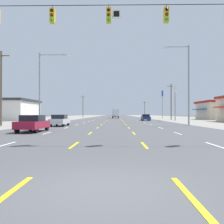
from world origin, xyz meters
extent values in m
plane|color=#4C4C4F|center=(0.00, 66.00, 0.00)|extent=(572.00, 572.00, 0.00)
cube|color=gray|center=(-24.75, 66.00, 0.00)|extent=(28.00, 440.00, 0.01)
cube|color=gray|center=(24.75, 66.00, 0.00)|extent=(28.00, 440.00, 0.01)
cube|color=white|center=(-5.25, 7.00, 0.01)|extent=(0.14, 2.60, 0.01)
cube|color=white|center=(-5.25, 14.50, 0.01)|extent=(0.14, 2.60, 0.01)
cube|color=white|center=(-5.25, 22.00, 0.01)|extent=(0.14, 2.60, 0.01)
cube|color=white|center=(-5.25, 29.50, 0.01)|extent=(0.14, 2.60, 0.01)
cube|color=white|center=(-5.25, 37.00, 0.01)|extent=(0.14, 2.60, 0.01)
cube|color=white|center=(-5.25, 44.50, 0.01)|extent=(0.14, 2.60, 0.01)
cube|color=white|center=(-5.25, 52.00, 0.01)|extent=(0.14, 2.60, 0.01)
cube|color=white|center=(-5.25, 59.50, 0.01)|extent=(0.14, 2.60, 0.01)
cube|color=white|center=(-5.25, 67.00, 0.01)|extent=(0.14, 2.60, 0.01)
cube|color=white|center=(-5.25, 74.50, 0.01)|extent=(0.14, 2.60, 0.01)
cube|color=white|center=(-5.25, 82.00, 0.01)|extent=(0.14, 2.60, 0.01)
cube|color=white|center=(-5.25, 89.50, 0.01)|extent=(0.14, 2.60, 0.01)
cube|color=white|center=(-5.25, 97.00, 0.01)|extent=(0.14, 2.60, 0.01)
cube|color=white|center=(-5.25, 104.50, 0.01)|extent=(0.14, 2.60, 0.01)
cube|color=white|center=(-5.25, 112.00, 0.01)|extent=(0.14, 2.60, 0.01)
cube|color=white|center=(-5.25, 119.50, 0.01)|extent=(0.14, 2.60, 0.01)
cube|color=white|center=(-5.25, 127.00, 0.01)|extent=(0.14, 2.60, 0.01)
cube|color=white|center=(-5.25, 134.50, 0.01)|extent=(0.14, 2.60, 0.01)
cube|color=white|center=(-5.25, 142.00, 0.01)|extent=(0.14, 2.60, 0.01)
cube|color=white|center=(-5.25, 149.50, 0.01)|extent=(0.14, 2.60, 0.01)
cube|color=white|center=(-5.25, 157.00, 0.01)|extent=(0.14, 2.60, 0.01)
cube|color=white|center=(-5.25, 164.50, 0.01)|extent=(0.14, 2.60, 0.01)
cube|color=white|center=(-5.25, 172.00, 0.01)|extent=(0.14, 2.60, 0.01)
cube|color=white|center=(-5.25, 179.50, 0.01)|extent=(0.14, 2.60, 0.01)
cube|color=white|center=(-5.25, 187.00, 0.01)|extent=(0.14, 2.60, 0.01)
cube|color=white|center=(-5.25, 194.50, 0.01)|extent=(0.14, 2.60, 0.01)
cube|color=white|center=(-5.25, 202.00, 0.01)|extent=(0.14, 2.60, 0.01)
cube|color=white|center=(-5.25, 209.50, 0.01)|extent=(0.14, 2.60, 0.01)
cube|color=white|center=(-5.25, 217.00, 0.01)|extent=(0.14, 2.60, 0.01)
cube|color=yellow|center=(-1.75, -0.50, 0.01)|extent=(0.14, 2.60, 0.01)
cube|color=yellow|center=(-1.75, 7.00, 0.01)|extent=(0.14, 2.60, 0.01)
cube|color=yellow|center=(-1.75, 14.50, 0.01)|extent=(0.14, 2.60, 0.01)
cube|color=yellow|center=(-1.75, 22.00, 0.01)|extent=(0.14, 2.60, 0.01)
cube|color=yellow|center=(-1.75, 29.50, 0.01)|extent=(0.14, 2.60, 0.01)
cube|color=yellow|center=(-1.75, 37.00, 0.01)|extent=(0.14, 2.60, 0.01)
cube|color=yellow|center=(-1.75, 44.50, 0.01)|extent=(0.14, 2.60, 0.01)
cube|color=yellow|center=(-1.75, 52.00, 0.01)|extent=(0.14, 2.60, 0.01)
cube|color=yellow|center=(-1.75, 59.50, 0.01)|extent=(0.14, 2.60, 0.01)
cube|color=yellow|center=(-1.75, 67.00, 0.01)|extent=(0.14, 2.60, 0.01)
cube|color=yellow|center=(-1.75, 74.50, 0.01)|extent=(0.14, 2.60, 0.01)
cube|color=yellow|center=(-1.75, 82.00, 0.01)|extent=(0.14, 2.60, 0.01)
cube|color=yellow|center=(-1.75, 89.50, 0.01)|extent=(0.14, 2.60, 0.01)
cube|color=yellow|center=(-1.75, 97.00, 0.01)|extent=(0.14, 2.60, 0.01)
cube|color=yellow|center=(-1.75, 104.50, 0.01)|extent=(0.14, 2.60, 0.01)
cube|color=yellow|center=(-1.75, 112.00, 0.01)|extent=(0.14, 2.60, 0.01)
cube|color=yellow|center=(-1.75, 119.50, 0.01)|extent=(0.14, 2.60, 0.01)
cube|color=yellow|center=(-1.75, 127.00, 0.01)|extent=(0.14, 2.60, 0.01)
cube|color=yellow|center=(-1.75, 134.50, 0.01)|extent=(0.14, 2.60, 0.01)
cube|color=yellow|center=(-1.75, 142.00, 0.01)|extent=(0.14, 2.60, 0.01)
cube|color=yellow|center=(-1.75, 149.50, 0.01)|extent=(0.14, 2.60, 0.01)
cube|color=yellow|center=(-1.75, 157.00, 0.01)|extent=(0.14, 2.60, 0.01)
cube|color=yellow|center=(-1.75, 164.50, 0.01)|extent=(0.14, 2.60, 0.01)
cube|color=yellow|center=(-1.75, 172.00, 0.01)|extent=(0.14, 2.60, 0.01)
cube|color=yellow|center=(-1.75, 179.50, 0.01)|extent=(0.14, 2.60, 0.01)
cube|color=yellow|center=(-1.75, 187.00, 0.01)|extent=(0.14, 2.60, 0.01)
cube|color=yellow|center=(-1.75, 194.50, 0.01)|extent=(0.14, 2.60, 0.01)
cube|color=yellow|center=(-1.75, 202.00, 0.01)|extent=(0.14, 2.60, 0.01)
cube|color=yellow|center=(-1.75, 209.50, 0.01)|extent=(0.14, 2.60, 0.01)
cube|color=yellow|center=(-1.75, 217.00, 0.01)|extent=(0.14, 2.60, 0.01)
cube|color=yellow|center=(1.75, -0.50, 0.01)|extent=(0.14, 2.60, 0.01)
cube|color=yellow|center=(1.75, 7.00, 0.01)|extent=(0.14, 2.60, 0.01)
cube|color=yellow|center=(1.75, 14.50, 0.01)|extent=(0.14, 2.60, 0.01)
cube|color=yellow|center=(1.75, 22.00, 0.01)|extent=(0.14, 2.60, 0.01)
cube|color=yellow|center=(1.75, 29.50, 0.01)|extent=(0.14, 2.60, 0.01)
cube|color=yellow|center=(1.75, 37.00, 0.01)|extent=(0.14, 2.60, 0.01)
cube|color=yellow|center=(1.75, 44.50, 0.01)|extent=(0.14, 2.60, 0.01)
cube|color=yellow|center=(1.75, 52.00, 0.01)|extent=(0.14, 2.60, 0.01)
cube|color=yellow|center=(1.75, 59.50, 0.01)|extent=(0.14, 2.60, 0.01)
cube|color=yellow|center=(1.75, 67.00, 0.01)|extent=(0.14, 2.60, 0.01)
cube|color=yellow|center=(1.75, 74.50, 0.01)|extent=(0.14, 2.60, 0.01)
cube|color=yellow|center=(1.75, 82.00, 0.01)|extent=(0.14, 2.60, 0.01)
cube|color=yellow|center=(1.75, 89.50, 0.01)|extent=(0.14, 2.60, 0.01)
cube|color=yellow|center=(1.75, 97.00, 0.01)|extent=(0.14, 2.60, 0.01)
cube|color=yellow|center=(1.75, 104.50, 0.01)|extent=(0.14, 2.60, 0.01)
cube|color=yellow|center=(1.75, 112.00, 0.01)|extent=(0.14, 2.60, 0.01)
cube|color=yellow|center=(1.75, 119.50, 0.01)|extent=(0.14, 2.60, 0.01)
cube|color=yellow|center=(1.75, 127.00, 0.01)|extent=(0.14, 2.60, 0.01)
cube|color=yellow|center=(1.75, 134.50, 0.01)|extent=(0.14, 2.60, 0.01)
cube|color=yellow|center=(1.75, 142.00, 0.01)|extent=(0.14, 2.60, 0.01)
cube|color=yellow|center=(1.75, 149.50, 0.01)|extent=(0.14, 2.60, 0.01)
cube|color=yellow|center=(1.75, 157.00, 0.01)|extent=(0.14, 2.60, 0.01)
cube|color=yellow|center=(1.75, 164.50, 0.01)|extent=(0.14, 2.60, 0.01)
cube|color=yellow|center=(1.75, 172.00, 0.01)|extent=(0.14, 2.60, 0.01)
cube|color=yellow|center=(1.75, 179.50, 0.01)|extent=(0.14, 2.60, 0.01)
cube|color=yellow|center=(1.75, 187.00, 0.01)|extent=(0.14, 2.60, 0.01)
cube|color=yellow|center=(1.75, 194.50, 0.01)|extent=(0.14, 2.60, 0.01)
cube|color=yellow|center=(1.75, 202.00, 0.01)|extent=(0.14, 2.60, 0.01)
cube|color=yellow|center=(1.75, 209.50, 0.01)|extent=(0.14, 2.60, 0.01)
cube|color=yellow|center=(1.75, 217.00, 0.01)|extent=(0.14, 2.60, 0.01)
cube|color=white|center=(5.25, 7.00, 0.01)|extent=(0.14, 2.60, 0.01)
cube|color=white|center=(5.25, 14.50, 0.01)|extent=(0.14, 2.60, 0.01)
cube|color=white|center=(5.25, 22.00, 0.01)|extent=(0.14, 2.60, 0.01)
cube|color=white|center=(5.25, 29.50, 0.01)|extent=(0.14, 2.60, 0.01)
cube|color=white|center=(5.25, 37.00, 0.01)|extent=(0.14, 2.60, 0.01)
cube|color=white|center=(5.25, 44.50, 0.01)|extent=(0.14, 2.60, 0.01)
cube|color=white|center=(5.25, 52.00, 0.01)|extent=(0.14, 2.60, 0.01)
cube|color=white|center=(5.25, 59.50, 0.01)|extent=(0.14, 2.60, 0.01)
cube|color=white|center=(5.25, 67.00, 0.01)|extent=(0.14, 2.60, 0.01)
cube|color=white|center=(5.25, 74.50, 0.01)|extent=(0.14, 2.60, 0.01)
cube|color=white|center=(5.25, 82.00, 0.01)|extent=(0.14, 2.60, 0.01)
cube|color=white|center=(5.25, 89.50, 0.01)|extent=(0.14, 2.60, 0.01)
cube|color=white|center=(5.25, 97.00, 0.01)|extent=(0.14, 2.60, 0.01)
cube|color=white|center=(5.25, 104.50, 0.01)|extent=(0.14, 2.60, 0.01)
cube|color=white|center=(5.25, 112.00, 0.01)|extent=(0.14, 2.60, 0.01)
cube|color=white|center=(5.25, 119.50, 0.01)|extent=(0.14, 2.60, 0.01)
cube|color=white|center=(5.25, 127.00, 0.01)|extent=(0.14, 2.60, 0.01)
cube|color=white|center=(5.25, 134.50, 0.01)|extent=(0.14, 2.60, 0.01)
cube|color=white|center=(5.25, 142.00, 0.01)|extent=(0.14, 2.60, 0.01)
cube|color=white|center=(5.25, 149.50, 0.01)|extent=(0.14, 2.60, 0.01)
cube|color=white|center=(5.25, 157.00, 0.01)|extent=(0.14, 2.60, 0.01)
cube|color=white|center=(5.25, 164.50, 0.01)|extent=(0.14, 2.60, 0.01)
cube|color=white|center=(5.25, 172.00, 0.01)|extent=(0.14, 2.60, 0.01)
cube|color=white|center=(5.25, 179.50, 0.01)|extent=(0.14, 2.60, 0.01)
cube|color=white|center=(5.25, 187.00, 0.01)|extent=(0.14, 2.60, 0.01)
cube|color=white|center=(5.25, 194.50, 0.01)|extent=(0.14, 2.60, 0.01)
cube|color=white|center=(5.25, 202.00, 0.01)|extent=(0.14, 2.60, 0.01)
cube|color=white|center=(5.25, 209.50, 0.01)|extent=(0.14, 2.60, 0.01)
cube|color=white|center=(5.25, 217.00, 0.01)|extent=(0.14, 2.60, 0.01)
cylinder|color=black|center=(0.00, 10.20, 8.44)|extent=(27.42, 0.04, 0.04)
cube|color=white|center=(0.37, 10.14, 7.85)|extent=(0.60, 0.04, 0.60)
cube|color=black|center=(0.37, 10.11, 7.85)|extent=(0.36, 0.01, 0.36)
cube|color=gold|center=(3.47, 10.10, 7.74)|extent=(0.30, 0.34, 0.92)
cylinder|color=black|center=(3.47, 10.10, 8.32)|extent=(0.03, 0.03, 0.24)
sphere|color=#2F0402|center=(3.47, 9.91, 8.02)|extent=(0.20, 0.20, 0.20)
sphere|color=#352202|center=(3.47, 9.91, 7.72)|extent=(0.20, 0.20, 0.20)
sphere|color=green|center=(3.47, 9.91, 7.42)|extent=(0.20, 0.20, 0.20)
cube|color=gold|center=(-0.12, 10.10, 7.74)|extent=(0.30, 0.34, 0.92)
cylinder|color=black|center=(-0.12, 10.10, 8.32)|extent=(0.03, 0.03, 0.24)
sphere|color=#2F0402|center=(-0.12, 9.91, 8.02)|extent=(0.20, 0.20, 0.20)
sphere|color=#352202|center=(-0.12, 9.91, 7.72)|extent=(0.20, 0.20, 0.20)
sphere|color=green|center=(-0.12, 9.91, 7.42)|extent=(0.20, 0.20, 0.20)
cube|color=gold|center=(-3.67, 10.10, 7.74)|extent=(0.30, 0.34, 0.92)
cylinder|color=black|center=(-3.67, 10.10, 8.32)|extent=(0.03, 0.03, 0.24)
sphere|color=#2F0402|center=(-3.67, 9.91, 8.02)|extent=(0.20, 0.20, 0.20)
sphere|color=#352202|center=(-3.67, 9.91, 7.72)|extent=(0.20, 0.20, 0.20)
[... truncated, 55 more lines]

